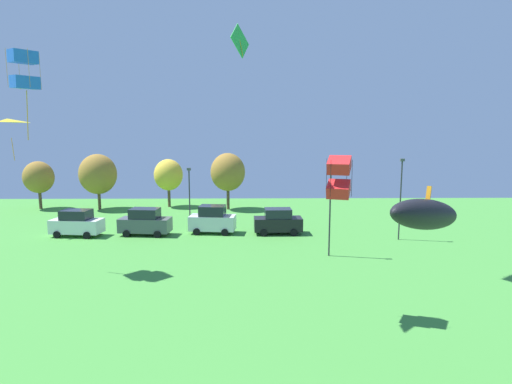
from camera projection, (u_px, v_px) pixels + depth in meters
name	position (u px, v px, depth m)	size (l,w,h in m)	color
kite_flying_0	(24.00, 70.00, 25.31)	(2.06, 2.06, 5.67)	blue
kite_flying_2	(240.00, 41.00, 18.57)	(0.84, 1.42, 1.61)	green
kite_flying_3	(426.00, 214.00, 13.61)	(4.33, 4.11, 1.87)	black
kite_flying_5	(339.00, 177.00, 19.11)	(1.39, 1.47, 2.07)	red
kite_flying_6	(8.00, 128.00, 36.21)	(2.36, 2.48, 3.25)	yellow
parked_car_leftmost	(77.00, 223.00, 35.72)	(4.61, 2.36, 2.40)	silver
parked_car_second_from_left	(145.00, 222.00, 36.10)	(4.70, 2.37, 2.45)	#4C5156
parked_car_third_from_left	(213.00, 220.00, 36.84)	(4.34, 2.42, 2.58)	silver
parked_car_rightmost_in_row	(278.00, 221.00, 36.60)	(4.43, 2.19, 2.35)	black
light_post_0	(330.00, 203.00, 29.41)	(0.36, 0.20, 7.23)	#2D2D33
light_post_1	(401.00, 195.00, 34.16)	(0.36, 0.20, 7.03)	#2D2D33
light_post_2	(189.00, 196.00, 37.18)	(0.36, 0.20, 6.01)	#2D2D33
treeline_tree_0	(39.00, 177.00, 48.92)	(3.56, 3.56, 5.89)	brown
treeline_tree_1	(98.00, 174.00, 48.44)	(4.43, 4.43, 6.79)	brown
treeline_tree_2	(168.00, 175.00, 50.31)	(3.60, 3.60, 6.07)	brown
treeline_tree_3	(228.00, 172.00, 48.46)	(4.20, 4.20, 6.90)	brown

